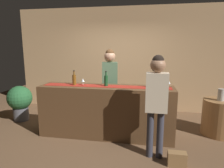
# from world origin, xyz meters

# --- Properties ---
(ground_plane) EXTENTS (10.00, 10.00, 0.00)m
(ground_plane) POSITION_xyz_m (0.00, 0.00, 0.00)
(ground_plane) COLOR brown
(back_wall) EXTENTS (6.00, 0.12, 2.90)m
(back_wall) POSITION_xyz_m (0.00, 1.90, 1.45)
(back_wall) COLOR tan
(back_wall) RESTS_ON ground
(bar_counter) EXTENTS (2.66, 0.60, 1.03)m
(bar_counter) POSITION_xyz_m (0.00, 0.00, 0.52)
(bar_counter) COLOR #543821
(bar_counter) RESTS_ON ground
(counter_runner_cloth) EXTENTS (2.53, 0.28, 0.01)m
(counter_runner_cloth) POSITION_xyz_m (0.00, 0.00, 1.04)
(counter_runner_cloth) COLOR maroon
(counter_runner_cloth) RESTS_ON bar_counter
(wine_bottle_green) EXTENTS (0.07, 0.07, 0.30)m
(wine_bottle_green) POSITION_xyz_m (0.00, 0.02, 1.15)
(wine_bottle_green) COLOR #194723
(wine_bottle_green) RESTS_ON bar_counter
(wine_bottle_amber) EXTENTS (0.07, 0.07, 0.30)m
(wine_bottle_amber) POSITION_xyz_m (-0.66, 0.01, 1.15)
(wine_bottle_amber) COLOR brown
(wine_bottle_amber) RESTS_ON bar_counter
(wine_bottle_clear) EXTENTS (0.07, 0.07, 0.30)m
(wine_bottle_clear) POSITION_xyz_m (0.95, -0.00, 1.15)
(wine_bottle_clear) COLOR #B2C6C1
(wine_bottle_clear) RESTS_ON bar_counter
(wine_glass_near_customer) EXTENTS (0.07, 0.07, 0.14)m
(wine_glass_near_customer) POSITION_xyz_m (1.20, 0.06, 1.14)
(wine_glass_near_customer) COLOR silver
(wine_glass_near_customer) RESTS_ON bar_counter
(wine_glass_mid_counter) EXTENTS (0.07, 0.07, 0.14)m
(wine_glass_mid_counter) POSITION_xyz_m (-0.47, -0.00, 1.14)
(wine_glass_mid_counter) COLOR silver
(wine_glass_mid_counter) RESTS_ON bar_counter
(bartender) EXTENTS (0.37, 0.27, 1.76)m
(bartender) POSITION_xyz_m (-0.03, 0.58, 1.10)
(bartender) COLOR #26262B
(bartender) RESTS_ON ground
(customer_sipping) EXTENTS (0.34, 0.24, 1.68)m
(customer_sipping) POSITION_xyz_m (0.95, -0.65, 1.04)
(customer_sipping) COLOR #33333D
(customer_sipping) RESTS_ON ground
(round_side_table) EXTENTS (0.68, 0.68, 0.74)m
(round_side_table) POSITION_xyz_m (2.30, 0.46, 0.37)
(round_side_table) COLOR olive
(round_side_table) RESTS_ON ground
(vase_on_side_table) EXTENTS (0.13, 0.13, 0.24)m
(vase_on_side_table) POSITION_xyz_m (2.27, 0.42, 0.86)
(vase_on_side_table) COLOR #A8A399
(vase_on_side_table) RESTS_ON round_side_table
(potted_plant_tall) EXTENTS (0.59, 0.59, 0.87)m
(potted_plant_tall) POSITION_xyz_m (-2.28, 0.48, 0.50)
(potted_plant_tall) COLOR #4C4C51
(potted_plant_tall) RESTS_ON ground
(handbag) EXTENTS (0.28, 0.14, 0.22)m
(handbag) POSITION_xyz_m (1.29, -0.85, 0.11)
(handbag) COLOR olive
(handbag) RESTS_ON ground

